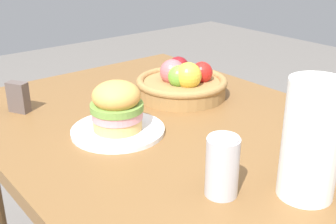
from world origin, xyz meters
The scene contains 7 objects.
dining_table centered at (0.00, 0.00, 0.65)m, with size 1.40×0.90×0.75m.
plate centered at (-0.14, -0.14, 0.76)m, with size 0.24×0.24×0.01m, color white.
sandwich centered at (-0.14, -0.14, 0.83)m, with size 0.14×0.14×0.13m.
soda_can centered at (0.23, -0.14, 0.81)m, with size 0.07×0.07×0.13m.
fruit_basket centered at (-0.25, 0.17, 0.80)m, with size 0.29×0.29×0.12m.
paper_towel_roll centered at (0.33, -0.01, 0.87)m, with size 0.11×0.11×0.24m, color white.
napkin_holder centered at (-0.44, -0.29, 0.80)m, with size 0.06×0.03×0.09m, color #594C47.
Camera 1 is at (0.72, -0.67, 1.23)m, focal length 45.44 mm.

